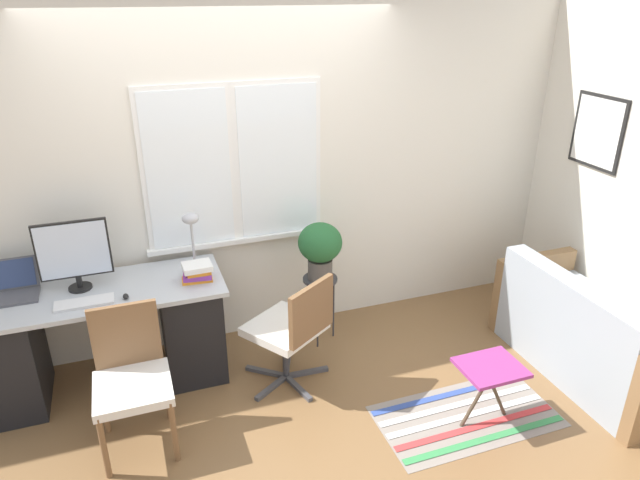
{
  "coord_description": "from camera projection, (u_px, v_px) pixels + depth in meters",
  "views": [
    {
      "loc": [
        -0.72,
        -3.31,
        2.62
      ],
      "look_at": [
        0.52,
        0.16,
        0.97
      ],
      "focal_mm": 32.0,
      "sensor_mm": 36.0,
      "label": 1
    }
  ],
  "objects": [
    {
      "name": "ground_plane",
      "position": [
        260.0,
        380.0,
        4.14
      ],
      "size": [
        14.0,
        14.0,
        0.0
      ],
      "primitive_type": "plane",
      "color": "brown"
    },
    {
      "name": "potted_plant",
      "position": [
        320.0,
        246.0,
        4.29
      ],
      "size": [
        0.33,
        0.33,
        0.45
      ],
      "color": "#514C47",
      "rests_on": "plant_stand"
    },
    {
      "name": "wall_back_with_window",
      "position": [
        229.0,
        174.0,
        4.21
      ],
      "size": [
        9.0,
        0.12,
        2.7
      ],
      "color": "white",
      "rests_on": "ground_plane"
    },
    {
      "name": "desk_lamp",
      "position": [
        191.0,
        227.0,
        3.96
      ],
      "size": [
        0.12,
        0.12,
        0.43
      ],
      "color": "#ADADB2",
      "rests_on": "desk"
    },
    {
      "name": "couch_loveseat",
      "position": [
        590.0,
        337.0,
        4.14
      ],
      "size": [
        0.71,
        1.46,
        0.78
      ],
      "rotation": [
        0.0,
        0.0,
        1.57
      ],
      "color": "#9EA8B2",
      "rests_on": "ground_plane"
    },
    {
      "name": "office_chair_swivel",
      "position": [
        292.0,
        328.0,
        3.94
      ],
      "size": [
        0.64,
        0.65,
        0.85
      ],
      "rotation": [
        0.0,
        0.0,
        3.72
      ],
      "color": "#47474C",
      "rests_on": "ground_plane"
    },
    {
      "name": "monitor",
      "position": [
        74.0,
        253.0,
        3.72
      ],
      "size": [
        0.46,
        0.15,
        0.48
      ],
      "color": "black",
      "rests_on": "desk"
    },
    {
      "name": "keyboard",
      "position": [
        84.0,
        303.0,
        3.63
      ],
      "size": [
        0.36,
        0.13,
        0.02
      ],
      "color": "silver",
      "rests_on": "desk"
    },
    {
      "name": "floor_rug_striped",
      "position": [
        466.0,
        416.0,
        3.79
      ],
      "size": [
        1.19,
        0.62,
        0.01
      ],
      "color": "gray",
      "rests_on": "ground_plane"
    },
    {
      "name": "plant_stand",
      "position": [
        320.0,
        285.0,
        4.43
      ],
      "size": [
        0.27,
        0.27,
        0.56
      ],
      "color": "#333338",
      "rests_on": "ground_plane"
    },
    {
      "name": "book_stack",
      "position": [
        197.0,
        272.0,
        3.9
      ],
      "size": [
        0.21,
        0.16,
        0.13
      ],
      "color": "orange",
      "rests_on": "desk"
    },
    {
      "name": "wall_right_with_picture",
      "position": [
        600.0,
        164.0,
        4.44
      ],
      "size": [
        0.08,
        9.0,
        2.7
      ],
      "color": "white",
      "rests_on": "ground_plane"
    },
    {
      "name": "desk_chair_wooden",
      "position": [
        131.0,
        376.0,
        3.42
      ],
      "size": [
        0.45,
        0.46,
        0.88
      ],
      "rotation": [
        0.0,
        0.0,
        -0.0
      ],
      "color": "brown",
      "rests_on": "ground_plane"
    },
    {
      "name": "laptop",
      "position": [
        9.0,
        290.0,
        3.71
      ],
      "size": [
        0.36,
        0.28,
        0.22
      ],
      "color": "#4C4C51",
      "rests_on": "desk"
    },
    {
      "name": "mouse",
      "position": [
        126.0,
        296.0,
        3.69
      ],
      "size": [
        0.04,
        0.06,
        0.03
      ],
      "color": "black",
      "rests_on": "desk"
    },
    {
      "name": "desk",
      "position": [
        104.0,
        337.0,
        3.94
      ],
      "size": [
        1.68,
        0.64,
        0.76
      ],
      "color": "#B2B7BC",
      "rests_on": "ground_plane"
    },
    {
      "name": "folding_stool",
      "position": [
        490.0,
        372.0,
        3.6
      ],
      "size": [
        0.39,
        0.33,
        0.44
      ],
      "color": "#93337A",
      "rests_on": "ground_plane"
    }
  ]
}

